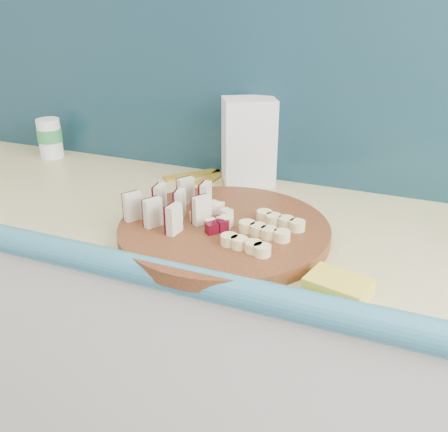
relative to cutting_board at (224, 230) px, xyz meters
name	(u,v)px	position (x,y,z in m)	size (l,w,h in m)	color
kitchen_counter	(237,367)	(0.00, 0.11, -0.47)	(2.20, 0.63, 0.91)	silver
backsplash	(279,89)	(0.00, 0.39, 0.24)	(2.20, 0.02, 0.50)	#2D6C87
cutting_board	(224,230)	(0.00, 0.00, 0.00)	(0.46, 0.46, 0.03)	#44240E
apple_wedges	(174,204)	(-0.12, -0.01, 0.05)	(0.17, 0.19, 0.06)	beige
apple_chunks	(213,216)	(-0.03, 0.01, 0.03)	(0.08, 0.08, 0.02)	#F2E7C2
banana_slices	(264,232)	(0.10, -0.02, 0.02)	(0.14, 0.19, 0.02)	#ECDB90
flour_bag	(249,142)	(-0.06, 0.33, 0.10)	(0.14, 0.10, 0.23)	silver
canister	(50,137)	(-0.72, 0.31, 0.05)	(0.08, 0.08, 0.12)	white
sponge	(338,287)	(0.27, -0.13, 0.00)	(0.11, 0.07, 0.03)	yellow
banana_peel	(212,177)	(-0.17, 0.32, -0.01)	(0.24, 0.20, 0.01)	yellow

